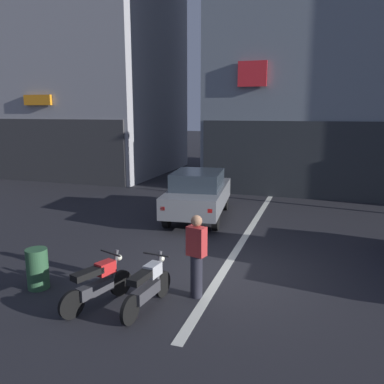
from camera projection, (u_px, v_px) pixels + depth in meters
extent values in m
plane|color=#232328|center=(222.00, 273.00, 8.99)|extent=(120.00, 120.00, 0.00)
cube|color=silver|center=(262.00, 211.00, 14.57)|extent=(0.20, 18.00, 0.01)
cube|color=#9E9EA3|center=(87.00, 36.00, 22.82)|extent=(9.26, 8.60, 15.64)
cube|color=#373739|center=(46.00, 151.00, 20.04)|extent=(8.89, 0.10, 3.20)
cube|color=orange|center=(38.00, 100.00, 19.52)|extent=(1.56, 0.16, 0.50)
cube|color=#292C30|center=(296.00, 160.00, 16.38)|extent=(8.01, 0.10, 3.20)
cube|color=red|center=(252.00, 74.00, 16.20)|extent=(1.19, 0.16, 1.02)
cylinder|color=black|center=(184.00, 200.00, 14.92)|extent=(0.26, 0.66, 0.64)
cylinder|color=black|center=(225.00, 201.00, 14.63)|extent=(0.26, 0.66, 0.64)
cylinder|color=black|center=(167.00, 218.00, 12.42)|extent=(0.26, 0.66, 0.64)
cylinder|color=black|center=(216.00, 220.00, 12.13)|extent=(0.26, 0.66, 0.64)
cube|color=slate|center=(198.00, 197.00, 13.44)|extent=(2.25, 4.29, 0.66)
cube|color=#2D3842|center=(198.00, 180.00, 13.17)|extent=(1.78, 2.14, 0.56)
cube|color=red|center=(163.00, 208.00, 11.62)|extent=(0.15, 0.08, 0.12)
cube|color=red|center=(210.00, 211.00, 11.35)|extent=(0.15, 0.08, 0.12)
cylinder|color=black|center=(333.00, 184.00, 18.10)|extent=(0.23, 0.65, 0.64)
cylinder|color=black|center=(299.00, 182.00, 18.69)|extent=(0.23, 0.65, 0.64)
cylinder|color=black|center=(337.00, 176.00, 20.44)|extent=(0.23, 0.65, 0.64)
cylinder|color=black|center=(306.00, 174.00, 21.03)|extent=(0.23, 0.65, 0.64)
cube|color=black|center=(319.00, 170.00, 19.48)|extent=(2.10, 4.24, 0.66)
cube|color=#2D3842|center=(320.00, 157.00, 19.49)|extent=(1.71, 2.09, 0.56)
cube|color=red|center=(337.00, 165.00, 21.02)|extent=(0.14, 0.07, 0.12)
cube|color=red|center=(309.00, 163.00, 21.56)|extent=(0.14, 0.07, 0.12)
cylinder|color=black|center=(121.00, 283.00, 7.86)|extent=(0.24, 0.51, 0.52)
cylinder|color=black|center=(72.00, 305.00, 6.98)|extent=(0.24, 0.51, 0.52)
cube|color=#38383D|center=(95.00, 289.00, 7.36)|extent=(0.44, 0.76, 0.22)
cube|color=black|center=(87.00, 274.00, 7.17)|extent=(0.41, 0.64, 0.12)
cube|color=red|center=(105.00, 268.00, 7.49)|extent=(0.33, 0.41, 0.24)
cylinder|color=#4C4C51|center=(114.00, 268.00, 7.67)|extent=(0.15, 0.25, 0.70)
cylinder|color=black|center=(110.00, 253.00, 7.55)|extent=(0.53, 0.22, 0.04)
sphere|color=silver|center=(119.00, 258.00, 7.74)|extent=(0.12, 0.12, 0.12)
cylinder|color=black|center=(163.00, 284.00, 7.81)|extent=(0.13, 0.52, 0.52)
cylinder|color=black|center=(130.00, 310.00, 6.79)|extent=(0.13, 0.52, 0.52)
cube|color=#38383D|center=(146.00, 292.00, 7.23)|extent=(0.29, 0.75, 0.22)
cube|color=black|center=(141.00, 277.00, 7.02)|extent=(0.29, 0.62, 0.12)
cube|color=#B2B5BA|center=(153.00, 270.00, 7.40)|extent=(0.26, 0.38, 0.24)
cylinder|color=#4C4C51|center=(159.00, 269.00, 7.60)|extent=(0.10, 0.24, 0.70)
cylinder|color=black|center=(156.00, 255.00, 7.47)|extent=(0.55, 0.10, 0.04)
sphere|color=silver|center=(162.00, 259.00, 7.68)|extent=(0.12, 0.12, 0.12)
cylinder|color=#23232D|center=(196.00, 276.00, 7.77)|extent=(0.24, 0.24, 0.86)
cube|color=#B22D2D|center=(197.00, 241.00, 7.62)|extent=(0.41, 0.31, 0.58)
sphere|color=#9E7051|center=(197.00, 221.00, 7.54)|extent=(0.22, 0.22, 0.22)
cylinder|color=#2D5938|center=(38.00, 269.00, 8.15)|extent=(0.44, 0.44, 0.85)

